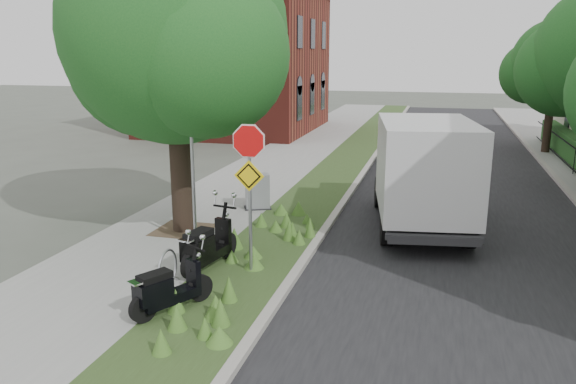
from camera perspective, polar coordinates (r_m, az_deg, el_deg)
name	(u,v)px	position (r m, az deg, el deg)	size (l,w,h in m)	color
ground	(310,295)	(11.07, 2.21, -10.41)	(120.00, 120.00, 0.00)	#4C5147
sidewalk_near	(260,175)	(21.35, -2.84, 1.75)	(3.50, 60.00, 0.12)	gray
verge	(331,179)	(20.68, 4.43, 1.33)	(2.00, 60.00, 0.12)	#30441D
kerb_near	(358,180)	(20.52, 7.17, 1.17)	(0.20, 60.00, 0.13)	#9E9991
road	(459,188)	(20.37, 16.95, 0.40)	(7.00, 60.00, 0.01)	black
kerb_far	(569,193)	(20.78, 26.63, -0.06)	(0.20, 60.00, 0.13)	#9E9991
street_tree_main	(173,43)	(14.19, -11.63, 14.63)	(6.21, 5.54, 7.66)	black
bare_post	(192,163)	(13.08, -9.68, 2.97)	(0.08, 0.08, 4.00)	#A5A8AD
bike_hoop	(167,269)	(11.24, -12.15, -7.61)	(0.06, 0.78, 0.77)	#A5A8AD
sign_assembly	(249,168)	(11.26, -3.97, 2.45)	(0.94, 0.08, 3.22)	#A5A8AD
brick_building	(237,59)	(33.93, -5.17, 13.30)	(9.40, 10.40, 8.30)	maroon
far_tree_c	(553,67)	(28.28, 25.32, 11.41)	(4.37, 3.89, 5.93)	black
scooter_near	(204,250)	(11.87, -8.51, -5.90)	(0.64, 1.92, 0.92)	black
scooter_far	(163,293)	(10.12, -12.55, -10.01)	(0.95, 1.54, 0.81)	black
box_truck	(423,168)	(15.11, 13.52, 2.34)	(2.97, 5.78, 2.49)	#262628
utility_cabinet	(257,192)	(16.43, -3.12, 0.00)	(0.91, 0.78, 1.02)	#262628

